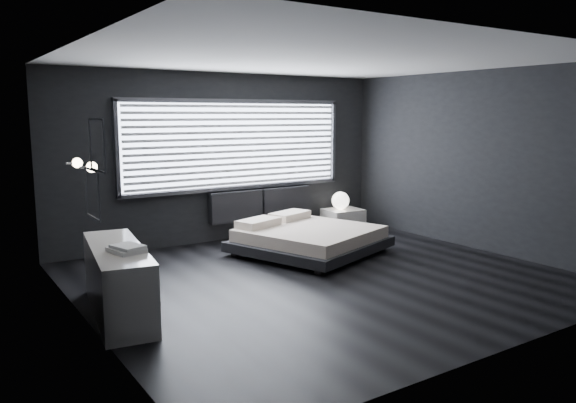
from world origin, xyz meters
TOP-DOWN VIEW (x-y plane):
  - room at (0.00, 0.00)m, footprint 6.04×6.00m
  - window at (0.20, 2.70)m, footprint 4.14×0.09m
  - headboard at (0.62, 2.64)m, footprint 1.96×0.16m
  - sconce_near at (-2.88, 0.05)m, footprint 0.18×0.11m
  - sconce_far at (-2.88, 0.65)m, footprint 0.18×0.11m
  - wall_art_upper at (-2.98, -0.55)m, footprint 0.01×0.48m
  - wall_art_lower at (-2.98, -0.30)m, footprint 0.01×0.48m
  - bed at (0.61, 1.21)m, footprint 2.48×2.43m
  - nightstand at (2.15, 2.26)m, footprint 0.70×0.60m
  - orb_lamp at (2.12, 2.30)m, footprint 0.32×0.32m
  - dresser at (-2.65, 0.13)m, footprint 0.80×1.91m
  - book_stack at (-2.63, -0.17)m, footprint 0.35×0.42m

SIDE VIEW (x-z plane):
  - nightstand at x=2.15m, z-range 0.00..0.39m
  - bed at x=0.61m, z-range -0.02..0.49m
  - dresser at x=-2.65m, z-range 0.00..0.74m
  - orb_lamp at x=2.12m, z-range 0.39..0.71m
  - headboard at x=0.62m, z-range 0.31..0.83m
  - book_stack at x=-2.63m, z-range 0.74..0.81m
  - wall_art_lower at x=-2.98m, z-range 1.14..1.62m
  - room at x=0.00m, z-range 0.00..2.80m
  - sconce_near at x=-2.88m, z-range 1.55..1.66m
  - sconce_far at x=-2.88m, z-range 1.55..1.66m
  - window at x=0.20m, z-range 0.85..2.37m
  - wall_art_upper at x=-2.98m, z-range 1.61..2.09m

